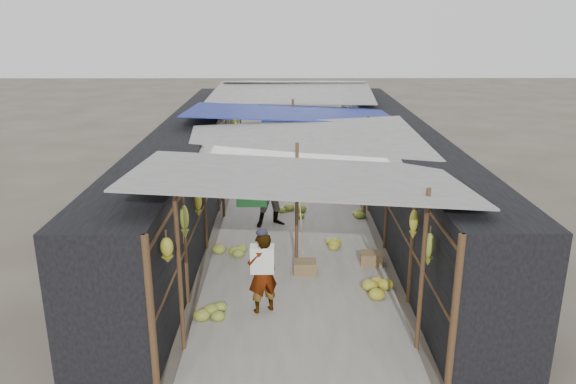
{
  "coord_description": "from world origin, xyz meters",
  "views": [
    {
      "loc": [
        -0.24,
        -7.56,
        4.92
      ],
      "look_at": [
        -0.17,
        4.14,
        1.25
      ],
      "focal_mm": 35.0,
      "sensor_mm": 36.0,
      "label": 1
    }
  ],
  "objects_px": {
    "shopper_blue": "(274,190)",
    "vendor_seated": "(340,153)",
    "vendor_elderly": "(262,273)",
    "black_basin": "(342,166)",
    "crate_near": "(305,267)"
  },
  "relations": [
    {
      "from": "vendor_elderly",
      "to": "black_basin",
      "type": "bearing_deg",
      "value": -129.7
    },
    {
      "from": "crate_near",
      "to": "black_basin",
      "type": "height_order",
      "value": "crate_near"
    },
    {
      "from": "black_basin",
      "to": "vendor_elderly",
      "type": "xyz_separation_m",
      "value": [
        -2.32,
        -9.66,
        0.65
      ]
    },
    {
      "from": "vendor_seated",
      "to": "vendor_elderly",
      "type": "bearing_deg",
      "value": -19.94
    },
    {
      "from": "black_basin",
      "to": "crate_near",
      "type": "bearing_deg",
      "value": -100.7
    },
    {
      "from": "crate_near",
      "to": "shopper_blue",
      "type": "xyz_separation_m",
      "value": [
        -0.66,
        2.7,
        0.79
      ]
    },
    {
      "from": "black_basin",
      "to": "vendor_seated",
      "type": "distance_m",
      "value": 0.44
    },
    {
      "from": "shopper_blue",
      "to": "vendor_seated",
      "type": "relative_size",
      "value": 1.88
    },
    {
      "from": "black_basin",
      "to": "shopper_blue",
      "type": "height_order",
      "value": "shopper_blue"
    },
    {
      "from": "vendor_elderly",
      "to": "shopper_blue",
      "type": "bearing_deg",
      "value": -117.89
    },
    {
      "from": "shopper_blue",
      "to": "vendor_seated",
      "type": "xyz_separation_m",
      "value": [
        2.13,
        5.61,
        -0.43
      ]
    },
    {
      "from": "black_basin",
      "to": "vendor_seated",
      "type": "bearing_deg",
      "value": 112.05
    },
    {
      "from": "vendor_elderly",
      "to": "shopper_blue",
      "type": "xyz_separation_m",
      "value": [
        0.13,
        4.21,
        0.19
      ]
    },
    {
      "from": "black_basin",
      "to": "shopper_blue",
      "type": "bearing_deg",
      "value": -111.95
    },
    {
      "from": "black_basin",
      "to": "vendor_elderly",
      "type": "relative_size",
      "value": 0.4
    }
  ]
}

